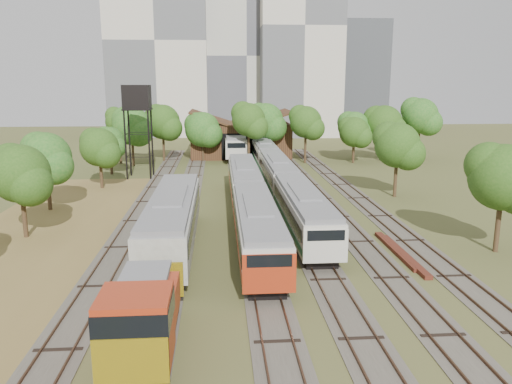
{
  "coord_description": "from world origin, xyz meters",
  "views": [
    {
      "loc": [
        -4.58,
        -25.23,
        11.86
      ],
      "look_at": [
        -1.38,
        17.62,
        2.5
      ],
      "focal_mm": 35.0,
      "sensor_mm": 36.0,
      "label": 1
    }
  ],
  "objects": [
    {
      "name": "ground",
      "position": [
        0.0,
        0.0,
        0.0
      ],
      "size": [
        240.0,
        240.0,
        0.0
      ],
      "primitive_type": "plane",
      "color": "#475123",
      "rests_on": "ground"
    },
    {
      "name": "dry_grass_patch",
      "position": [
        -18.0,
        8.0,
        0.02
      ],
      "size": [
        14.0,
        60.0,
        0.04
      ],
      "primitive_type": "cube",
      "color": "brown",
      "rests_on": "ground"
    },
    {
      "name": "tracks",
      "position": [
        -0.67,
        25.0,
        0.04
      ],
      "size": [
        24.6,
        80.0,
        0.19
      ],
      "color": "#4C473D",
      "rests_on": "ground"
    },
    {
      "name": "railcar_red_set",
      "position": [
        -2.0,
        16.97,
        1.91
      ],
      "size": [
        2.93,
        34.58,
        3.62
      ],
      "color": "black",
      "rests_on": "ground"
    },
    {
      "name": "railcar_green_set",
      "position": [
        2.0,
        30.15,
        1.88
      ],
      "size": [
        2.87,
        52.07,
        3.55
      ],
      "color": "black",
      "rests_on": "ground"
    },
    {
      "name": "railcar_rear",
      "position": [
        -2.0,
        55.94,
        2.12
      ],
      "size": [
        3.24,
        16.08,
        4.02
      ],
      "color": "black",
      "rests_on": "ground"
    },
    {
      "name": "shunter_locomotive",
      "position": [
        -8.0,
        -4.99,
        1.83
      ],
      "size": [
        2.89,
        8.1,
        3.78
      ],
      "color": "black",
      "rests_on": "ground"
    },
    {
      "name": "old_grey_coach",
      "position": [
        -8.0,
        9.93,
        2.18
      ],
      "size": [
        3.22,
        18.0,
        3.99
      ],
      "color": "black",
      "rests_on": "ground"
    },
    {
      "name": "water_tower",
      "position": [
        -14.73,
        39.07,
        9.87
      ],
      "size": [
        3.39,
        3.39,
        11.71
      ],
      "color": "black",
      "rests_on": "ground"
    },
    {
      "name": "rail_pile_near",
      "position": [
        8.0,
        8.06,
        0.14
      ],
      "size": [
        0.54,
        8.15,
        0.27
      ],
      "primitive_type": "cube",
      "color": "#5B261A",
      "rests_on": "ground"
    },
    {
      "name": "rail_pile_far",
      "position": [
        8.2,
        7.0,
        0.14
      ],
      "size": [
        0.53,
        8.55,
        0.28
      ],
      "primitive_type": "cube",
      "color": "#5B261A",
      "rests_on": "ground"
    },
    {
      "name": "maintenance_shed",
      "position": [
        -1.0,
        57.98,
        2.91
      ],
      "size": [
        16.45,
        11.55,
        7.58
      ],
      "color": "#382114",
      "rests_on": "ground"
    },
    {
      "name": "tree_band_left",
      "position": [
        -20.1,
        19.76,
        4.94
      ],
      "size": [
        7.73,
        64.43,
        8.19
      ],
      "color": "#382616",
      "rests_on": "ground"
    },
    {
      "name": "tree_band_far",
      "position": [
        4.39,
        50.88,
        5.95
      ],
      "size": [
        49.9,
        10.57,
        9.66
      ],
      "color": "#382616",
      "rests_on": "ground"
    },
    {
      "name": "tree_band_right",
      "position": [
        15.02,
        26.67,
        5.23
      ],
      "size": [
        6.36,
        45.9,
        7.9
      ],
      "color": "#382616",
      "rests_on": "ground"
    },
    {
      "name": "tower_left",
      "position": [
        -18.0,
        95.0,
        21.0
      ],
      "size": [
        22.0,
        16.0,
        42.0
      ],
      "primitive_type": "cube",
      "color": "beige",
      "rests_on": "ground"
    },
    {
      "name": "tower_centre",
      "position": [
        2.0,
        100.0,
        18.0
      ],
      "size": [
        20.0,
        18.0,
        36.0
      ],
      "primitive_type": "cube",
      "color": "#B4B2A3",
      "rests_on": "ground"
    },
    {
      "name": "tower_right",
      "position": [
        14.0,
        92.0,
        24.0
      ],
      "size": [
        18.0,
        16.0,
        48.0
      ],
      "primitive_type": "cube",
      "color": "beige",
      "rests_on": "ground"
    },
    {
      "name": "tower_far_right",
      "position": [
        34.0,
        110.0,
        14.0
      ],
      "size": [
        12.0,
        12.0,
        28.0
      ],
      "primitive_type": "cube",
      "color": "#404348",
      "rests_on": "ground"
    }
  ]
}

